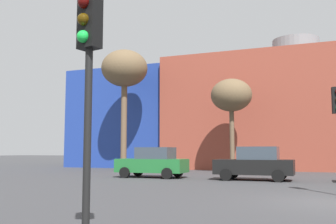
{
  "coord_description": "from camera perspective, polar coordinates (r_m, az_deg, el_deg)",
  "views": [
    {
      "loc": [
        -0.55,
        -12.31,
        1.47
      ],
      "look_at": [
        -7.74,
        6.36,
        3.5
      ],
      "focal_mm": 41.43,
      "sensor_mm": 36.0,
      "label": 1
    }
  ],
  "objects": [
    {
      "name": "bare_tree_1",
      "position": [
        27.36,
        9.3,
        2.31
      ],
      "size": [
        2.86,
        2.86,
        6.5
      ],
      "color": "brown",
      "rests_on": "ground_plane"
    },
    {
      "name": "traffic_light_near_left",
      "position": [
        6.37,
        -11.68,
        7.7
      ],
      "size": [
        0.41,
        0.4,
        4.01
      ],
      "rotation": [
        0.0,
        0.0,
        -1.81
      ],
      "color": "black",
      "rests_on": "ground_plane"
    },
    {
      "name": "parked_car_1",
      "position": [
        20.37,
        12.69,
        -7.4
      ],
      "size": [
        3.92,
        1.93,
        1.7
      ],
      "rotation": [
        0.0,
        0.0,
        3.14
      ],
      "color": "black",
      "rests_on": "ground_plane"
    },
    {
      "name": "building_backdrop",
      "position": [
        35.65,
        18.56,
        -0.4
      ],
      "size": [
        40.71,
        12.1,
        11.31
      ],
      "color": "brown",
      "rests_on": "ground_plane"
    },
    {
      "name": "parked_car_0",
      "position": [
        21.94,
        -2.25,
        -7.43
      ],
      "size": [
        3.9,
        1.91,
        1.69
      ],
      "rotation": [
        0.0,
        0.0,
        3.14
      ],
      "color": "#1E662D",
      "rests_on": "ground_plane"
    },
    {
      "name": "bare_tree_0",
      "position": [
        30.99,
        -6.42,
        6.1
      ],
      "size": [
        3.64,
        3.64,
        9.46
      ],
      "color": "brown",
      "rests_on": "ground_plane"
    }
  ]
}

